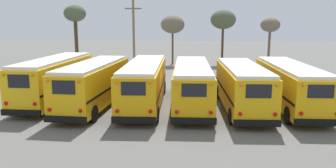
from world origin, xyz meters
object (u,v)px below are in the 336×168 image
(bare_tree_1, at_px, (173,25))
(bare_tree_3, at_px, (270,26))
(school_bus_3, at_px, (192,83))
(bare_tree_0, at_px, (223,20))
(school_bus_4, at_px, (242,86))
(school_bus_5, at_px, (290,84))
(bare_tree_2, at_px, (75,16))
(school_bus_1, at_px, (94,83))
(utility_pole, at_px, (134,36))
(school_bus_2, at_px, (144,82))
(school_bus_0, at_px, (55,78))

(bare_tree_1, distance_m, bare_tree_3, 12.89)
(school_bus_3, distance_m, bare_tree_0, 24.32)
(school_bus_3, xyz_separation_m, school_bus_4, (3.34, -0.73, 0.02))
(school_bus_3, relative_size, school_bus_4, 1.13)
(school_bus_5, bearing_deg, bare_tree_2, 142.71)
(school_bus_5, bearing_deg, bare_tree_3, 81.57)
(school_bus_1, bearing_deg, utility_pole, 89.22)
(school_bus_2, bearing_deg, bare_tree_3, 59.00)
(school_bus_4, bearing_deg, school_bus_3, 167.63)
(school_bus_3, bearing_deg, bare_tree_3, 65.74)
(school_bus_0, height_order, bare_tree_0, bare_tree_0)
(school_bus_3, bearing_deg, school_bus_0, 177.81)
(bare_tree_0, relative_size, bare_tree_3, 1.16)
(school_bus_0, height_order, bare_tree_1, bare_tree_1)
(school_bus_3, height_order, bare_tree_0, bare_tree_0)
(school_bus_2, distance_m, bare_tree_2, 19.95)
(school_bus_0, relative_size, bare_tree_3, 1.56)
(bare_tree_2, height_order, bare_tree_3, bare_tree_2)
(school_bus_5, xyz_separation_m, utility_pole, (-13.16, 12.63, 2.66))
(school_bus_5, xyz_separation_m, bare_tree_2, (-20.75, 15.80, 4.87))
(school_bus_5, bearing_deg, school_bus_0, 179.47)
(school_bus_2, height_order, school_bus_5, school_bus_2)
(school_bus_0, xyz_separation_m, school_bus_1, (3.34, -1.28, -0.05))
(school_bus_3, height_order, school_bus_5, school_bus_5)
(school_bus_2, relative_size, bare_tree_3, 1.71)
(bare_tree_1, bearing_deg, bare_tree_2, -148.33)
(school_bus_4, distance_m, bare_tree_0, 24.73)
(bare_tree_2, bearing_deg, bare_tree_3, 13.85)
(bare_tree_0, bearing_deg, school_bus_3, -99.42)
(school_bus_4, distance_m, school_bus_5, 3.47)
(bare_tree_3, bearing_deg, bare_tree_1, 175.81)
(bare_tree_2, bearing_deg, school_bus_2, -56.30)
(utility_pole, bearing_deg, school_bus_5, -43.83)
(bare_tree_0, bearing_deg, school_bus_1, -113.38)
(utility_pole, height_order, bare_tree_2, utility_pole)
(utility_pole, bearing_deg, bare_tree_2, 157.33)
(school_bus_2, bearing_deg, school_bus_1, -166.11)
(school_bus_5, distance_m, utility_pole, 18.43)
(school_bus_2, height_order, bare_tree_2, bare_tree_2)
(utility_pole, relative_size, bare_tree_2, 1.05)
(school_bus_2, height_order, bare_tree_3, bare_tree_3)
(school_bus_1, bearing_deg, school_bus_0, 158.99)
(school_bus_2, distance_m, utility_pole, 13.57)
(utility_pole, bearing_deg, school_bus_3, -63.24)
(utility_pole, bearing_deg, school_bus_1, -90.78)
(school_bus_0, bearing_deg, school_bus_1, -21.01)
(school_bus_3, distance_m, bare_tree_2, 21.89)
(school_bus_5, bearing_deg, bare_tree_1, 113.05)
(school_bus_1, bearing_deg, school_bus_2, 13.89)
(bare_tree_2, distance_m, bare_tree_3, 24.71)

